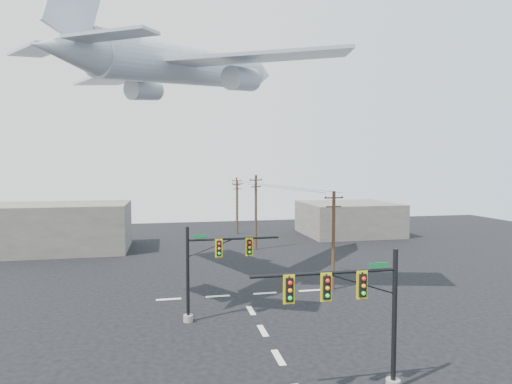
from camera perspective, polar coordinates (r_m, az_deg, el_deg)
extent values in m
plane|color=black|center=(25.77, 3.00, -21.18)|extent=(120.00, 120.00, 0.00)
cube|color=silver|center=(25.77, 3.00, -21.16)|extent=(0.40, 2.00, 0.01)
cube|color=silver|center=(29.34, 0.90, -17.99)|extent=(0.40, 2.00, 0.01)
cube|color=silver|center=(33.02, -0.68, -15.51)|extent=(0.40, 2.00, 0.01)
cube|color=silver|center=(36.26, -11.58, -13.83)|extent=(2.00, 0.40, 0.01)
cube|color=silver|center=(36.49, -5.10, -13.66)|extent=(2.00, 0.40, 0.01)
cube|color=silver|center=(37.14, 1.21, -13.34)|extent=(2.00, 0.40, 0.01)
cube|color=silver|center=(38.20, 7.22, -12.88)|extent=(2.00, 0.40, 0.01)
cylinder|color=gray|center=(23.49, 17.80, -23.25)|extent=(0.68, 0.68, 0.49)
cylinder|color=black|center=(22.26, 17.96, -15.91)|extent=(0.23, 0.23, 6.84)
cylinder|color=black|center=(20.10, 9.22, -10.62)|extent=(7.02, 0.16, 0.16)
cylinder|color=black|center=(20.92, 13.79, -11.77)|extent=(3.70, 0.08, 0.08)
cube|color=black|center=(20.80, 13.96, -11.95)|extent=(0.33, 0.29, 1.08)
cube|color=yellow|center=(20.82, 13.94, -11.93)|extent=(0.54, 0.04, 1.32)
sphere|color=red|center=(20.57, 14.18, -11.14)|extent=(0.20, 0.20, 0.20)
sphere|color=orange|center=(20.66, 14.17, -12.06)|extent=(0.20, 0.20, 0.20)
sphere|color=#0CCD32|center=(20.75, 14.15, -12.97)|extent=(0.20, 0.20, 0.20)
cube|color=black|center=(20.12, 9.35, -12.42)|extent=(0.33, 0.29, 1.08)
cube|color=yellow|center=(20.14, 9.33, -12.40)|extent=(0.54, 0.04, 1.32)
sphere|color=red|center=(19.88, 9.54, -11.59)|extent=(0.20, 0.20, 0.20)
sphere|color=orange|center=(19.97, 9.53, -12.54)|extent=(0.20, 0.20, 0.20)
sphere|color=#0CCD32|center=(20.07, 9.52, -13.48)|extent=(0.20, 0.20, 0.20)
cube|color=black|center=(19.58, 4.43, -12.83)|extent=(0.33, 0.29, 1.08)
cube|color=yellow|center=(19.60, 4.42, -12.82)|extent=(0.54, 0.04, 1.32)
sphere|color=red|center=(19.33, 4.58, -11.99)|extent=(0.20, 0.20, 0.20)
sphere|color=orange|center=(19.43, 4.57, -12.97)|extent=(0.20, 0.20, 0.20)
sphere|color=#0CCD32|center=(19.52, 4.57, -13.93)|extent=(0.20, 0.20, 0.20)
cube|color=#0D602A|center=(21.05, 16.07, -9.38)|extent=(0.93, 0.04, 0.25)
cylinder|color=gray|center=(31.14, -9.03, -16.30)|extent=(0.66, 0.66, 0.47)
cylinder|color=black|center=(30.25, -9.09, -10.81)|extent=(0.23, 0.23, 6.62)
cylinder|color=black|center=(30.07, -2.97, -6.25)|extent=(6.42, 0.15, 0.15)
cylinder|color=black|center=(29.97, -6.03, -7.40)|extent=(3.40, 0.08, 0.08)
cube|color=black|center=(29.89, -4.97, -7.47)|extent=(0.32, 0.28, 1.04)
cube|color=yellow|center=(29.91, -4.98, -7.47)|extent=(0.52, 0.04, 1.28)
sphere|color=red|center=(29.68, -4.94, -6.90)|extent=(0.19, 0.19, 0.19)
sphere|color=orange|center=(29.74, -4.93, -7.53)|extent=(0.19, 0.19, 0.19)
sphere|color=#0CCD32|center=(29.80, -4.93, -8.16)|extent=(0.19, 0.19, 0.19)
cube|color=black|center=(30.22, -0.91, -7.34)|extent=(0.32, 0.28, 1.04)
cube|color=yellow|center=(30.24, -0.91, -7.34)|extent=(0.52, 0.04, 1.28)
sphere|color=red|center=(30.00, -0.85, -6.78)|extent=(0.19, 0.19, 0.19)
sphere|color=orange|center=(30.06, -0.85, -7.40)|extent=(0.19, 0.19, 0.19)
sphere|color=#0CCD32|center=(30.13, -0.85, -8.02)|extent=(0.19, 0.19, 0.19)
cube|color=#0D602A|center=(29.71, -7.48, -5.93)|extent=(0.90, 0.04, 0.25)
cylinder|color=#442C1D|center=(37.88, 10.28, -6.39)|extent=(0.29, 0.29, 8.59)
cube|color=#442C1D|center=(37.43, 10.35, -0.77)|extent=(1.72, 0.18, 0.11)
cube|color=#442C1D|center=(37.49, 10.33, -1.93)|extent=(1.34, 0.16, 0.11)
cylinder|color=black|center=(37.11, 9.27, -0.64)|extent=(0.10, 0.10, 0.11)
cylinder|color=black|center=(37.42, 10.35, -0.62)|extent=(0.10, 0.10, 0.11)
cylinder|color=black|center=(37.74, 11.40, -0.60)|extent=(0.10, 0.10, 0.11)
cylinder|color=#442C1D|center=(54.99, -0.02, -2.74)|extent=(0.32, 0.32, 9.62)
cube|color=#442C1D|center=(54.70, -0.02, 1.61)|extent=(1.82, 0.93, 0.13)
cube|color=#442C1D|center=(54.73, -0.02, 0.70)|extent=(1.43, 0.75, 0.13)
cylinder|color=black|center=(54.18, -0.76, 1.70)|extent=(0.11, 0.11, 0.13)
cylinder|color=black|center=(54.69, -0.02, 1.72)|extent=(0.11, 0.11, 0.13)
cylinder|color=black|center=(55.21, 0.70, 1.73)|extent=(0.11, 0.11, 0.13)
cylinder|color=#442C1D|center=(67.74, -2.51, -2.04)|extent=(0.29, 0.29, 8.52)
cube|color=#442C1D|center=(67.49, -2.52, 1.07)|extent=(1.73, 0.46, 0.12)
cube|color=#442C1D|center=(67.53, -2.52, 0.41)|extent=(1.35, 0.38, 0.12)
cylinder|color=black|center=(67.22, -3.14, 1.14)|extent=(0.10, 0.10, 0.12)
cylinder|color=black|center=(67.49, -2.52, 1.15)|extent=(0.10, 0.10, 0.12)
cylinder|color=black|center=(67.76, -1.91, 1.16)|extent=(0.10, 0.10, 0.12)
cylinder|color=#442C1D|center=(79.25, -2.60, -1.18)|extent=(0.30, 0.30, 8.69)
cube|color=#442C1D|center=(79.03, -2.60, 1.52)|extent=(1.79, 0.40, 0.12)
cube|color=#442C1D|center=(79.06, -2.60, 0.95)|extent=(1.40, 0.34, 0.12)
cylinder|color=black|center=(79.03, -3.18, 1.60)|extent=(0.10, 0.10, 0.12)
cylinder|color=black|center=(79.03, -2.60, 1.60)|extent=(0.10, 0.10, 0.12)
cylinder|color=black|center=(79.04, -2.02, 1.60)|extent=(0.10, 0.10, 0.12)
cylinder|color=black|center=(45.65, 3.20, 0.57)|extent=(3.06, 18.95, 0.03)
cylinder|color=black|center=(60.94, -2.16, 1.25)|extent=(0.23, 13.03, 0.03)
cylinder|color=black|center=(73.14, -3.17, 1.27)|extent=(1.76, 11.43, 0.03)
cylinder|color=black|center=(46.10, 5.16, 0.59)|extent=(2.86, 18.95, 0.03)
cylinder|color=black|center=(61.23, -0.65, 1.27)|extent=(0.41, 13.04, 0.03)
cylinder|color=black|center=(73.39, -1.96, 1.28)|extent=(1.81, 11.43, 0.03)
cylinder|color=#AEB2BA|center=(39.01, -8.54, 16.35)|extent=(16.22, 18.30, 5.89)
cone|color=#AEB2BA|center=(49.85, 0.58, 15.40)|extent=(5.78, 5.98, 3.87)
cone|color=#AEB2BA|center=(29.77, -24.08, 17.05)|extent=(5.50, 5.74, 3.54)
cube|color=#AEB2BA|center=(42.71, -17.96, 14.42)|extent=(9.88, 14.21, 0.84)
cube|color=#AEB2BA|center=(33.86, 0.52, 17.54)|extent=(14.25, 8.06, 0.84)
cylinder|color=#AEB2BA|center=(41.67, -14.70, 13.03)|extent=(3.71, 3.90, 2.27)
cylinder|color=#AEB2BA|center=(35.53, -1.96, 14.83)|extent=(3.71, 3.90, 2.27)
cube|color=#AEB2BA|center=(32.78, -27.02, 16.54)|extent=(4.84, 5.57, 0.47)
cube|color=#AEB2BA|center=(27.78, -18.77, 19.22)|extent=(5.67, 4.29, 0.47)
cube|color=slate|center=(59.82, -25.29, -4.31)|extent=(18.00, 10.00, 6.00)
cube|color=slate|center=(69.11, 12.23, -3.47)|extent=(14.00, 12.00, 5.00)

